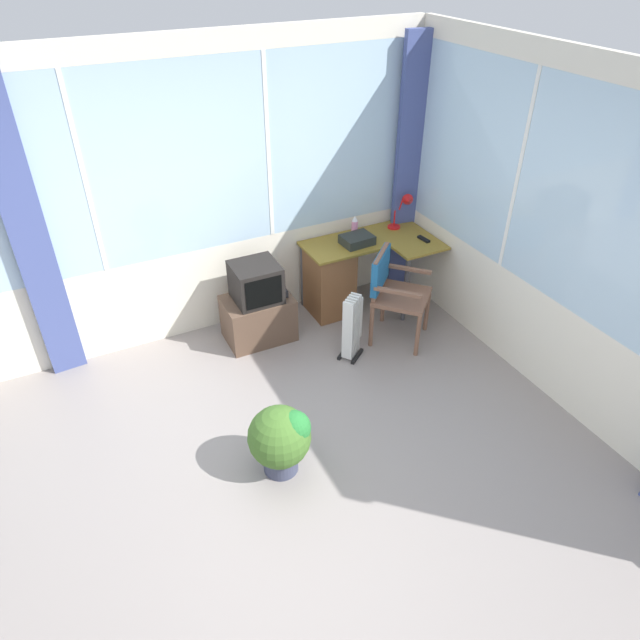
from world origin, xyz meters
TOP-DOWN VIEW (x-y plane):
  - ground at (0.00, 0.00)m, footprint 5.67×5.36m
  - north_window_panel at (-0.00, 2.21)m, footprint 4.67×0.07m
  - east_window_panel at (2.36, -0.00)m, footprint 0.07×4.36m
  - curtain_north_left at (-1.28, 2.13)m, footprint 0.29×0.09m
  - curtain_corner at (2.23, 2.08)m, footprint 0.29×0.10m
  - desk at (1.32, 1.90)m, footprint 1.29×0.79m
  - desk_lamp at (2.13, 1.95)m, footprint 0.24×0.21m
  - tv_remote at (2.17, 1.62)m, footprint 0.06×0.15m
  - spray_bottle at (1.60, 2.02)m, footprint 0.06×0.06m
  - paper_tray at (1.53, 1.85)m, footprint 0.31×0.25m
  - wooden_armchair at (1.56, 1.27)m, footprint 0.68×0.68m
  - tv_on_stand at (0.44, 1.78)m, footprint 0.64×0.44m
  - space_heater at (1.11, 1.15)m, footprint 0.29×0.27m
  - potted_plant at (-0.02, 0.18)m, footprint 0.46×0.46m

SIDE VIEW (x-z plane):
  - ground at x=0.00m, z-range -0.06..0.00m
  - potted_plant at x=-0.02m, z-range 0.04..0.60m
  - space_heater at x=1.11m, z-range 0.01..0.64m
  - tv_on_stand at x=0.44m, z-range -0.05..0.76m
  - desk at x=1.32m, z-range 0.03..0.76m
  - wooden_armchair at x=1.56m, z-range 0.13..1.02m
  - tv_remote at x=2.17m, z-range 0.73..0.76m
  - paper_tray at x=1.53m, z-range 0.73..0.82m
  - spray_bottle at x=1.60m, z-range 0.73..0.95m
  - desk_lamp at x=2.13m, z-range 0.79..1.16m
  - curtain_north_left at x=-1.28m, z-range 0.00..2.58m
  - curtain_corner at x=2.23m, z-range 0.00..2.58m
  - north_window_panel at x=0.00m, z-range 0.00..2.67m
  - east_window_panel at x=2.36m, z-range 0.00..2.67m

